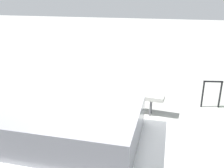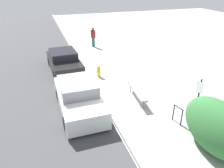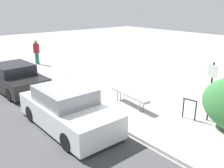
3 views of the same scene
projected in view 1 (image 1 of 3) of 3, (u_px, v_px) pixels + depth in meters
name	position (u px, v px, depth m)	size (l,w,h in m)	color
ground_plane	(99.00, 142.00, 5.64)	(60.00, 60.00, 0.00)	#9E9E99
curb	(99.00, 140.00, 5.62)	(60.00, 0.20, 0.13)	#A8A8A3
bench	(123.00, 94.00, 7.02)	(2.30, 0.54, 0.57)	#515156
bike_rack	(212.00, 91.00, 7.24)	(0.55, 0.15, 0.83)	black
parked_car_near	(84.00, 153.00, 4.17)	(4.36, 1.93, 1.47)	black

